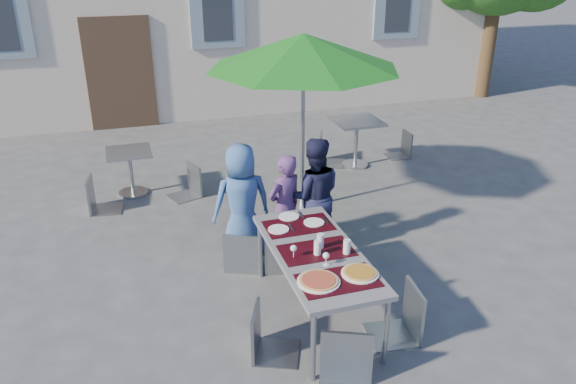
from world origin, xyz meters
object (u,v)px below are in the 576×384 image
object	(u,v)px
bg_chair_l_0	(95,174)
bg_chair_r_0	(187,163)
child_2	(313,195)
cafe_table_1	(356,133)
child_0	(242,202)
chair_2	(316,218)
chair_0	(242,227)
chair_1	(282,230)
child_1	(285,208)
dining_table	(316,256)
patio_umbrella	(304,53)
cafe_table_0	(130,166)
chair_3	(266,305)
bg_chair_l_1	(327,131)
pizza_near_right	(360,273)
bg_chair_r_1	(403,130)
chair_5	(348,335)
chair_4	(406,283)
pizza_near_left	(319,281)

from	to	relation	value
bg_chair_l_0	bg_chair_r_0	distance (m)	1.29
child_2	cafe_table_1	xyz separation A→B (m)	(1.65, 2.43, -0.14)
child_0	chair_2	world-z (taller)	child_0
chair_0	chair_2	size ratio (longest dim) A/B	1.01
chair_1	child_0	bearing A→B (deg)	125.93
chair_2	child_1	bearing A→B (deg)	155.61
dining_table	patio_umbrella	xyz separation A→B (m)	(0.69, 2.43, 1.50)
chair_2	cafe_table_0	bearing A→B (deg)	127.00
chair_0	chair_3	world-z (taller)	chair_0
dining_table	cafe_table_1	world-z (taller)	cafe_table_1
child_1	cafe_table_1	xyz separation A→B (m)	(2.03, 2.52, -0.08)
child_1	patio_umbrella	xyz separation A→B (m)	(0.64, 1.23, 1.54)
chair_3	bg_chair_r_0	world-z (taller)	chair_3
bg_chair_l_1	dining_table	bearing A→B (deg)	-112.75
pizza_near_right	child_1	distance (m)	1.73
bg_chair_l_1	bg_chair_r_1	xyz separation A→B (m)	(1.40, -0.06, -0.10)
child_0	child_2	xyz separation A→B (m)	(0.85, -0.11, 0.01)
patio_umbrella	cafe_table_1	distance (m)	2.50
child_1	chair_1	bearing A→B (deg)	42.14
bg_chair_l_1	chair_1	bearing A→B (deg)	-119.67
chair_1	chair_0	bearing A→B (deg)	160.67
chair_1	chair_2	size ratio (longest dim) A/B	0.96
bg_chair_l_1	bg_chair_l_0	bearing A→B (deg)	-168.75
dining_table	cafe_table_1	xyz separation A→B (m)	(2.08, 3.72, -0.12)
patio_umbrella	cafe_table_1	bearing A→B (deg)	42.80
bg_chair_l_0	bg_chair_r_0	world-z (taller)	bg_chair_l_0
chair_5	child_2	bearing A→B (deg)	76.63
bg_chair_r_0	bg_chair_r_1	world-z (taller)	bg_chair_r_0
child_2	chair_5	xyz separation A→B (m)	(-0.56, -2.38, -0.13)
dining_table	chair_1	bearing A→B (deg)	94.32
bg_chair_l_0	chair_4	bearing A→B (deg)	-53.90
cafe_table_0	pizza_near_left	bearing A→B (deg)	-71.48
child_1	bg_chair_r_1	xyz separation A→B (m)	(3.01, 2.70, -0.17)
bg_chair_l_1	chair_0	bearing A→B (deg)	-126.63
pizza_near_right	dining_table	bearing A→B (deg)	113.46
dining_table	patio_umbrella	world-z (taller)	patio_umbrella
pizza_near_right	child_0	bearing A→B (deg)	108.41
pizza_near_right	bg_chair_l_0	size ratio (longest dim) A/B	0.36
pizza_near_right	chair_4	xyz separation A→B (m)	(0.46, -0.03, -0.18)
child_0	bg_chair_l_0	bearing A→B (deg)	-49.22
child_2	chair_5	bearing A→B (deg)	89.63
dining_table	chair_5	xyz separation A→B (m)	(-0.13, -1.09, -0.10)
pizza_near_left	chair_2	size ratio (longest dim) A/B	0.41
child_1	bg_chair_l_1	xyz separation A→B (m)	(1.61, 2.76, -0.07)
pizza_near_right	bg_chair_l_1	distance (m)	4.71
child_0	bg_chair_r_1	size ratio (longest dim) A/B	1.67
chair_4	patio_umbrella	size ratio (longest dim) A/B	0.39
cafe_table_1	bg_chair_l_1	bearing A→B (deg)	149.81
cafe_table_0	child_1	bearing A→B (deg)	-56.46
chair_4	child_0	bearing A→B (deg)	119.43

